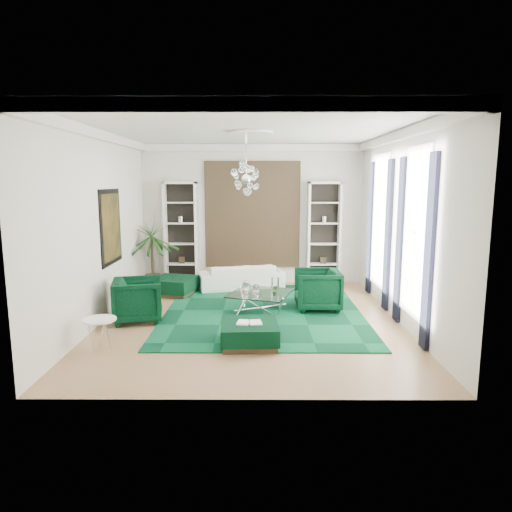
{
  "coord_description": "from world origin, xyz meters",
  "views": [
    {
      "loc": [
        0.15,
        -9.05,
        2.81
      ],
      "look_at": [
        0.11,
        0.5,
        1.24
      ],
      "focal_mm": 32.0,
      "sensor_mm": 36.0,
      "label": 1
    }
  ],
  "objects_px": {
    "armchair_left": "(138,300)",
    "armchair_right": "(317,290)",
    "sofa": "(241,276)",
    "ottoman_side": "(174,286)",
    "palm": "(152,246)",
    "ottoman_front": "(249,334)",
    "coffee_table": "(260,302)",
    "side_table": "(100,335)"
  },
  "relations": [
    {
      "from": "side_table",
      "to": "coffee_table",
      "type": "bearing_deg",
      "value": 40.78
    },
    {
      "from": "side_table",
      "to": "palm",
      "type": "height_order",
      "value": "palm"
    },
    {
      "from": "ottoman_front",
      "to": "armchair_left",
      "type": "bearing_deg",
      "value": 149.06
    },
    {
      "from": "armchair_right",
      "to": "palm",
      "type": "height_order",
      "value": "palm"
    },
    {
      "from": "ottoman_front",
      "to": "armchair_right",
      "type": "bearing_deg",
      "value": 56.73
    },
    {
      "from": "ottoman_side",
      "to": "side_table",
      "type": "relative_size",
      "value": 1.76
    },
    {
      "from": "side_table",
      "to": "ottoman_front",
      "type": "bearing_deg",
      "value": 6.13
    },
    {
      "from": "ottoman_side",
      "to": "ottoman_front",
      "type": "distance_m",
      "value": 4.05
    },
    {
      "from": "coffee_table",
      "to": "armchair_left",
      "type": "bearing_deg",
      "value": -164.5
    },
    {
      "from": "sofa",
      "to": "coffee_table",
      "type": "distance_m",
      "value": 2.24
    },
    {
      "from": "sofa",
      "to": "ottoman_front",
      "type": "height_order",
      "value": "sofa"
    },
    {
      "from": "sofa",
      "to": "armchair_right",
      "type": "distance_m",
      "value": 2.68
    },
    {
      "from": "sofa",
      "to": "armchair_right",
      "type": "xyz_separation_m",
      "value": [
        1.77,
        -2.01,
        0.13
      ]
    },
    {
      "from": "armchair_left",
      "to": "ottoman_front",
      "type": "relative_size",
      "value": 0.99
    },
    {
      "from": "armchair_right",
      "to": "palm",
      "type": "relative_size",
      "value": 0.43
    },
    {
      "from": "armchair_left",
      "to": "armchair_right",
      "type": "bearing_deg",
      "value": -89.95
    },
    {
      "from": "armchair_left",
      "to": "ottoman_front",
      "type": "height_order",
      "value": "armchair_left"
    },
    {
      "from": "ottoman_front",
      "to": "coffee_table",
      "type": "bearing_deg",
      "value": 84.42
    },
    {
      "from": "side_table",
      "to": "sofa",
      "type": "bearing_deg",
      "value": 64.04
    },
    {
      "from": "side_table",
      "to": "palm",
      "type": "bearing_deg",
      "value": 91.79
    },
    {
      "from": "armchair_right",
      "to": "coffee_table",
      "type": "bearing_deg",
      "value": -82.75
    },
    {
      "from": "armchair_left",
      "to": "armchair_right",
      "type": "height_order",
      "value": "armchair_right"
    },
    {
      "from": "armchair_left",
      "to": "ottoman_front",
      "type": "distance_m",
      "value": 2.68
    },
    {
      "from": "armchair_right",
      "to": "ottoman_front",
      "type": "xyz_separation_m",
      "value": [
        -1.46,
        -2.22,
        -0.25
      ]
    },
    {
      "from": "coffee_table",
      "to": "side_table",
      "type": "distance_m",
      "value": 3.57
    },
    {
      "from": "sofa",
      "to": "side_table",
      "type": "xyz_separation_m",
      "value": [
        -2.19,
        -4.5,
        -0.06
      ]
    },
    {
      "from": "armchair_right",
      "to": "coffee_table",
      "type": "relative_size",
      "value": 0.8
    },
    {
      "from": "coffee_table",
      "to": "ottoman_side",
      "type": "distance_m",
      "value": 2.61
    },
    {
      "from": "armchair_right",
      "to": "palm",
      "type": "bearing_deg",
      "value": -116.22
    },
    {
      "from": "coffee_table",
      "to": "side_table",
      "type": "height_order",
      "value": "side_table"
    },
    {
      "from": "armchair_left",
      "to": "palm",
      "type": "distance_m",
      "value": 2.96
    },
    {
      "from": "ottoman_side",
      "to": "palm",
      "type": "relative_size",
      "value": 0.43
    },
    {
      "from": "armchair_left",
      "to": "side_table",
      "type": "bearing_deg",
      "value": 159.86
    },
    {
      "from": "ottoman_side",
      "to": "palm",
      "type": "bearing_deg",
      "value": 135.23
    },
    {
      "from": "ottoman_side",
      "to": "palm",
      "type": "distance_m",
      "value": 1.34
    },
    {
      "from": "coffee_table",
      "to": "ottoman_side",
      "type": "xyz_separation_m",
      "value": [
        -2.15,
        1.48,
        0.01
      ]
    },
    {
      "from": "armchair_left",
      "to": "ottoman_side",
      "type": "bearing_deg",
      "value": -21.56
    },
    {
      "from": "sofa",
      "to": "armchair_right",
      "type": "bearing_deg",
      "value": 116.93
    },
    {
      "from": "coffee_table",
      "to": "armchair_right",
      "type": "bearing_deg",
      "value": 7.42
    },
    {
      "from": "ottoman_side",
      "to": "sofa",
      "type": "bearing_deg",
      "value": 22.74
    },
    {
      "from": "armchair_right",
      "to": "palm",
      "type": "distance_m",
      "value": 4.61
    },
    {
      "from": "armchair_right",
      "to": "ottoman_front",
      "type": "bearing_deg",
      "value": -33.44
    }
  ]
}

